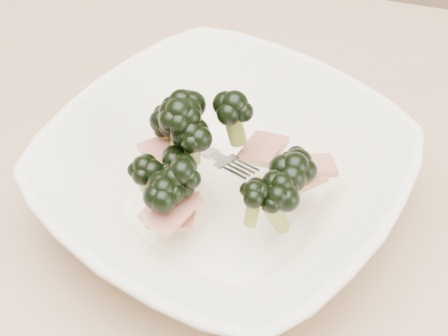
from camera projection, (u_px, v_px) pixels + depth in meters
The scene contains 2 objects.
dining_table at pixel (137, 251), 0.68m from camera, with size 1.20×0.80×0.75m.
broccoli_dish at pixel (223, 174), 0.57m from camera, with size 0.40×0.40×0.13m.
Camera 1 is at (0.19, -0.34, 1.22)m, focal length 50.00 mm.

